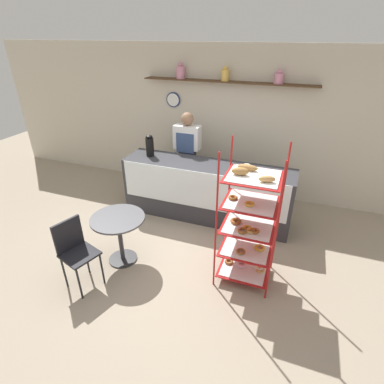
% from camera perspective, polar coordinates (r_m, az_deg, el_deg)
% --- Properties ---
extents(ground_plane, '(14.00, 14.00, 0.00)m').
position_cam_1_polar(ground_plane, '(4.44, -1.73, -11.64)').
color(ground_plane, gray).
extents(back_wall, '(10.00, 0.30, 2.70)m').
position_cam_1_polar(back_wall, '(5.73, 6.57, 13.07)').
color(back_wall, beige).
rests_on(back_wall, ground_plane).
extents(display_counter, '(2.79, 0.65, 0.97)m').
position_cam_1_polar(display_counter, '(5.01, 2.77, 0.15)').
color(display_counter, '#333338').
rests_on(display_counter, ground_plane).
extents(pastry_rack, '(0.67, 0.59, 1.79)m').
position_cam_1_polar(pastry_rack, '(3.65, 10.65, -5.98)').
color(pastry_rack, '#A51919').
rests_on(pastry_rack, ground_plane).
extents(person_worker, '(0.46, 0.23, 1.65)m').
position_cam_1_polar(person_worker, '(5.41, -0.88, 7.15)').
color(person_worker, '#282833').
rests_on(person_worker, ground_plane).
extents(cafe_table, '(0.71, 0.71, 0.70)m').
position_cam_1_polar(cafe_table, '(4.14, -13.74, -6.75)').
color(cafe_table, '#262628').
rests_on(cafe_table, ground_plane).
extents(cafe_chair, '(0.48, 0.48, 0.90)m').
position_cam_1_polar(cafe_chair, '(3.93, -21.47, -9.73)').
color(cafe_chair, black).
rests_on(cafe_chair, ground_plane).
extents(coffee_carafe, '(0.14, 0.14, 0.37)m').
position_cam_1_polar(coffee_carafe, '(5.14, -8.06, 8.70)').
color(coffee_carafe, black).
rests_on(coffee_carafe, display_counter).
extents(donut_tray_counter, '(0.40, 0.28, 0.05)m').
position_cam_1_polar(donut_tray_counter, '(4.69, 10.31, 4.48)').
color(donut_tray_counter, silver).
rests_on(donut_tray_counter, display_counter).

